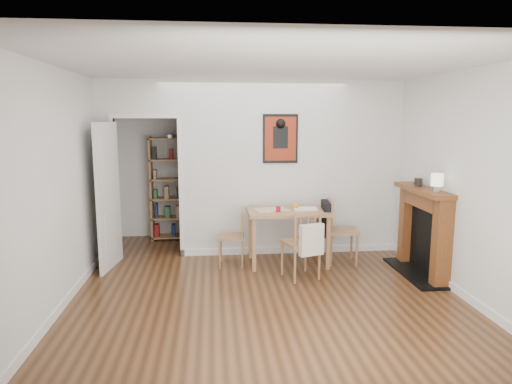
{
  "coord_description": "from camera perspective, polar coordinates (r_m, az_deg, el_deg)",
  "views": [
    {
      "loc": [
        -0.6,
        -5.35,
        2.06
      ],
      "look_at": [
        -0.03,
        0.6,
        1.08
      ],
      "focal_mm": 32.0,
      "sensor_mm": 36.0,
      "label": 1
    }
  ],
  "objects": [
    {
      "name": "red_glass",
      "position": [
        6.27,
        2.8,
        -2.13
      ],
      "size": [
        0.07,
        0.07,
        0.08
      ],
      "primitive_type": "cylinder",
      "color": "maroon",
      "rests_on": "dining_table"
    },
    {
      "name": "room_shell",
      "position": [
        6.77,
        0.5,
        2.84
      ],
      "size": [
        5.2,
        5.2,
        5.2
      ],
      "color": "silver",
      "rests_on": "ground"
    },
    {
      "name": "bookshelf",
      "position": [
        7.86,
        -10.41,
        0.38
      ],
      "size": [
        0.74,
        0.29,
        1.75
      ],
      "color": "#A0774A",
      "rests_on": "ground"
    },
    {
      "name": "ground",
      "position": [
        5.76,
        0.9,
        -11.65
      ],
      "size": [
        5.2,
        5.2,
        0.0
      ],
      "primitive_type": "plane",
      "color": "brown",
      "rests_on": "ground"
    },
    {
      "name": "chair_left",
      "position": [
        6.43,
        -3.11,
        -5.65
      ],
      "size": [
        0.43,
        0.43,
        0.8
      ],
      "color": "olive",
      "rests_on": "ground"
    },
    {
      "name": "chair_front",
      "position": [
        5.93,
        5.67,
        -6.37
      ],
      "size": [
        0.58,
        0.61,
        0.91
      ],
      "color": "olive",
      "rests_on": "ground"
    },
    {
      "name": "ceramic_jar_b",
      "position": [
        6.55,
        19.48,
        1.27
      ],
      "size": [
        0.07,
        0.07,
        0.09
      ],
      "primitive_type": "cylinder",
      "color": "black",
      "rests_on": "fireplace"
    },
    {
      "name": "notebook",
      "position": [
        6.49,
        6.17,
        -2.08
      ],
      "size": [
        0.35,
        0.26,
        0.02
      ],
      "primitive_type": "cube",
      "rotation": [
        0.0,
        0.0,
        -0.08
      ],
      "color": "silver",
      "rests_on": "dining_table"
    },
    {
      "name": "ceramic_jar_a",
      "position": [
        6.4,
        19.69,
        1.16
      ],
      "size": [
        0.09,
        0.09,
        0.11
      ],
      "primitive_type": "cylinder",
      "color": "black",
      "rests_on": "fireplace"
    },
    {
      "name": "fireplace",
      "position": [
        6.4,
        20.28,
        -4.32
      ],
      "size": [
        0.45,
        1.25,
        1.16
      ],
      "color": "brown",
      "rests_on": "ground"
    },
    {
      "name": "orange_fruit",
      "position": [
        6.52,
        4.96,
        -1.72
      ],
      "size": [
        0.08,
        0.08,
        0.08
      ],
      "primitive_type": "sphere",
      "color": "orange",
      "rests_on": "dining_table"
    },
    {
      "name": "dining_table",
      "position": [
        6.43,
        4.01,
        -3.08
      ],
      "size": [
        1.14,
        0.72,
        0.78
      ],
      "color": "#A0774A",
      "rests_on": "ground"
    },
    {
      "name": "chair_right",
      "position": [
        6.6,
        10.52,
        -4.71
      ],
      "size": [
        0.57,
        0.51,
        0.93
      ],
      "color": "olive",
      "rests_on": "ground"
    },
    {
      "name": "placemat",
      "position": [
        6.43,
        1.95,
        -2.21
      ],
      "size": [
        0.51,
        0.44,
        0.0
      ],
      "primitive_type": "cube",
      "rotation": [
        0.0,
        0.0,
        0.28
      ],
      "color": "#EDE1C3",
      "rests_on": "dining_table"
    },
    {
      "name": "mantel_lamp",
      "position": [
        5.9,
        21.7,
        1.3
      ],
      "size": [
        0.15,
        0.15,
        0.24
      ],
      "color": "silver",
      "rests_on": "fireplace"
    }
  ]
}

